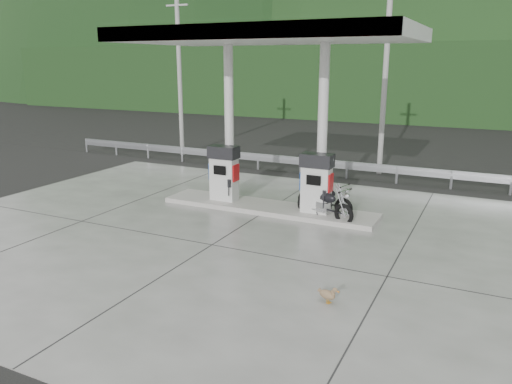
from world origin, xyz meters
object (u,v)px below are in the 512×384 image
at_px(gas_pump_left, 224,173).
at_px(motorcycle_left, 324,205).
at_px(duck, 327,295).
at_px(gas_pump_right, 316,183).
at_px(motorcycle_right, 325,200).

relative_size(gas_pump_left, motorcycle_left, 0.93).
xyz_separation_m(gas_pump_left, duck, (5.28, -5.24, -0.89)).
xyz_separation_m(gas_pump_right, motorcycle_left, (0.34, -0.19, -0.59)).
relative_size(gas_pump_right, motorcycle_left, 0.93).
bearing_deg(duck, gas_pump_left, 152.29).
bearing_deg(duck, motorcycle_right, 126.02).
height_order(gas_pump_left, duck, gas_pump_left).
distance_m(gas_pump_right, motorcycle_right, 0.77).
height_order(motorcycle_left, motorcycle_right, motorcycle_left).
bearing_deg(gas_pump_right, motorcycle_left, -29.32).
height_order(gas_pump_right, motorcycle_left, gas_pump_right).
xyz_separation_m(gas_pump_right, duck, (2.08, -5.24, -0.89)).
distance_m(motorcycle_left, duck, 5.35).
height_order(motorcycle_left, duck, motorcycle_left).
distance_m(gas_pump_right, motorcycle_left, 0.71).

